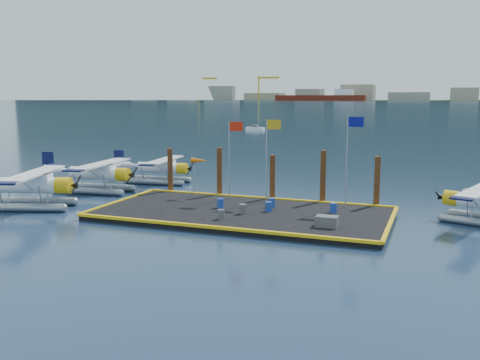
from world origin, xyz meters
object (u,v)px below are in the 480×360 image
object	(u,v)px
windsock	(200,162)
drum_3	(221,214)
piling_4	(377,184)
crate	(327,221)
drum_1	(243,209)
flagpole_yellow	(269,148)
piling_3	(323,179)
flagpole_red	(232,148)
seaplane_a	(30,188)
drum_0	(220,203)
piling_2	(272,179)
seaplane_b	(98,175)
drum_4	(333,208)
piling_1	(220,174)
drum_5	(272,203)
seaplane_c	(161,169)
drum_2	(269,207)
flagpole_blue	(350,148)
piling_0	(170,172)

from	to	relation	value
windsock	drum_3	bearing A→B (deg)	-55.37
piling_4	crate	bearing A→B (deg)	-104.96
drum_1	flagpole_yellow	distance (m)	6.00
windsock	piling_3	distance (m)	9.72
flagpole_red	seaplane_a	bearing A→B (deg)	-153.29
windsock	flagpole_red	bearing A→B (deg)	0.00
drum_0	piling_2	world-z (taller)	piling_2
drum_1	flagpole_yellow	size ratio (longest dim) A/B	0.11
seaplane_b	drum_4	distance (m)	21.33
piling_4	piling_1	bearing A→B (deg)	180.00
seaplane_a	seaplane_b	world-z (taller)	seaplane_a
flagpole_red	piling_2	bearing A→B (deg)	29.80
drum_5	seaplane_c	bearing A→B (deg)	147.56
seaplane_c	crate	distance (m)	22.92
piling_2	drum_5	bearing A→B (deg)	-73.48
seaplane_a	drum_5	distance (m)	18.06
drum_3	drum_0	bearing A→B (deg)	113.43
seaplane_a	drum_1	distance (m)	16.32
seaplane_a	crate	size ratio (longest dim) A/B	7.59
drum_2	drum_5	size ratio (longest dim) A/B	1.00
drum_2	drum_3	xyz separation A→B (m)	(-2.20, -3.35, -0.02)
seaplane_b	flagpole_blue	size ratio (longest dim) A/B	1.50
seaplane_b	drum_2	xyz separation A→B (m)	(16.84, -3.88, -0.76)
drum_3	drum_4	distance (m)	7.88
seaplane_b	flagpole_red	world-z (taller)	flagpole_red
flagpole_blue	piling_4	bearing A→B (deg)	41.58
seaplane_b	piling_2	xyz separation A→B (m)	(15.59, 0.99, 0.40)
flagpole_blue	piling_3	world-z (taller)	flagpole_blue
seaplane_a	flagpole_red	distance (m)	15.40
seaplane_c	flagpole_red	world-z (taller)	flagpole_red
drum_0	seaplane_a	bearing A→B (deg)	-166.14
seaplane_c	piling_0	world-z (taller)	piling_0
drum_0	drum_5	distance (m)	3.70
windsock	drum_0	bearing A→B (deg)	-46.78
drum_4	flagpole_red	size ratio (longest dim) A/B	0.11
seaplane_c	crate	xyz separation A→B (m)	(18.77, -13.13, -0.62)
seaplane_c	drum_2	distance (m)	17.42
flagpole_red	flagpole_blue	distance (m)	8.99
piling_2	flagpole_yellow	bearing A→B (deg)	-82.79
flagpole_blue	piling_1	distance (m)	11.12
crate	piling_3	xyz separation A→B (m)	(-1.91, 7.80, 1.42)
drum_5	drum_1	bearing A→B (deg)	-113.74
crate	piling_1	world-z (taller)	piling_1
seaplane_c	drum_0	world-z (taller)	seaplane_c
seaplane_b	windsock	size ratio (longest dim) A/B	3.12
flagpole_blue	piling_0	size ratio (longest dim) A/B	1.62
seaplane_c	piling_2	bearing A→B (deg)	61.13
drum_5	flagpole_blue	size ratio (longest dim) A/B	0.10
flagpole_blue	seaplane_c	bearing A→B (deg)	160.01
piling_1	piling_4	bearing A→B (deg)	0.00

